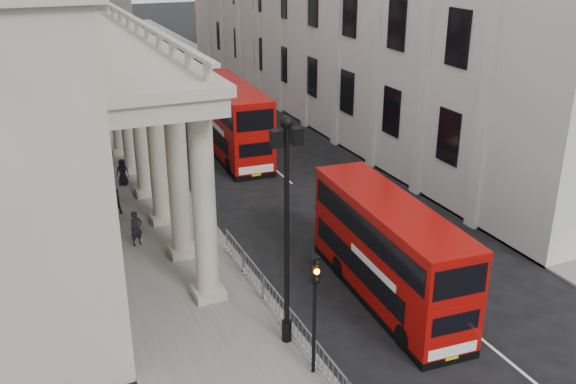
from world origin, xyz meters
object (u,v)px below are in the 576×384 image
object	(u,v)px
bus_near	(388,249)
bus_far	(230,118)
pedestrian_a	(136,228)
pedestrian_b	(113,198)
pedestrian_c	(123,172)
traffic_light	(315,294)
lamp_post_mid	(171,108)
lamp_post_south	(287,219)
lamp_post_north	(120,59)

from	to	relation	value
bus_near	bus_far	size ratio (longest dim) A/B	0.88
pedestrian_a	pedestrian_b	size ratio (longest dim) A/B	0.93
pedestrian_a	pedestrian_c	distance (m)	8.27
traffic_light	pedestrian_c	bearing A→B (deg)	97.67
bus_far	bus_near	bearing A→B (deg)	-87.92
pedestrian_c	traffic_light	bearing A→B (deg)	-56.14
bus_near	pedestrian_a	bearing A→B (deg)	137.84
lamp_post_mid	traffic_light	size ratio (longest dim) A/B	1.93
lamp_post_mid	bus_near	bearing A→B (deg)	-71.46
bus_far	pedestrian_a	distance (m)	14.42
lamp_post_mid	pedestrian_a	xyz separation A→B (m)	(-3.41, -6.19, -3.95)
traffic_light	bus_far	world-z (taller)	bus_far
lamp_post_mid	pedestrian_c	distance (m)	5.20
bus_near	pedestrian_a	size ratio (longest dim) A/B	5.76
lamp_post_south	lamp_post_north	xyz separation A→B (m)	(0.00, 32.00, 0.00)
lamp_post_south	lamp_post_mid	world-z (taller)	same
lamp_post_north	pedestrian_a	distance (m)	22.79
lamp_post_mid	traffic_light	world-z (taller)	lamp_post_mid
bus_near	pedestrian_b	xyz separation A→B (m)	(-8.74, 12.54, -1.13)
lamp_post_south	pedestrian_c	world-z (taller)	lamp_post_south
lamp_post_mid	lamp_post_south	bearing A→B (deg)	-90.00
lamp_post_north	bus_far	bearing A→B (deg)	-64.29
lamp_post_south	bus_far	bearing A→B (deg)	76.46
lamp_post_north	pedestrian_a	size ratio (longest dim) A/B	4.95
lamp_post_mid	pedestrian_a	size ratio (longest dim) A/B	4.95
bus_far	pedestrian_c	size ratio (longest dim) A/B	7.06
lamp_post_north	pedestrian_c	size ratio (longest dim) A/B	5.36
bus_near	pedestrian_b	size ratio (longest dim) A/B	5.34
bus_far	pedestrian_c	distance (m)	8.55
pedestrian_b	pedestrian_c	world-z (taller)	pedestrian_b
lamp_post_south	lamp_post_north	distance (m)	32.00
traffic_light	pedestrian_c	xyz separation A→B (m)	(-2.70, 20.06, -2.21)
pedestrian_b	lamp_post_mid	bearing A→B (deg)	-171.37
bus_far	lamp_post_north	bearing A→B (deg)	118.41
lamp_post_north	traffic_light	distance (m)	34.07
lamp_post_mid	pedestrian_b	xyz separation A→B (m)	(-3.82, -2.14, -3.88)
lamp_post_north	traffic_light	bearing A→B (deg)	-89.83
traffic_light	bus_near	world-z (taller)	traffic_light
lamp_post_south	pedestrian_a	size ratio (longest dim) A/B	4.95
lamp_post_mid	lamp_post_north	size ratio (longest dim) A/B	1.00
lamp_post_south	traffic_light	world-z (taller)	lamp_post_south
bus_near	traffic_light	bearing A→B (deg)	-141.88
pedestrian_b	pedestrian_c	size ratio (longest dim) A/B	1.17
lamp_post_north	traffic_light	size ratio (longest dim) A/B	1.93
lamp_post_mid	bus_far	xyz separation A→B (m)	(5.14, 5.33, -2.46)
pedestrian_a	lamp_post_south	bearing A→B (deg)	-88.18
lamp_post_north	bus_near	bearing A→B (deg)	-80.88
bus_far	traffic_light	bearing A→B (deg)	-99.48
lamp_post_south	traffic_light	distance (m)	2.71
traffic_light	pedestrian_a	distance (m)	12.53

